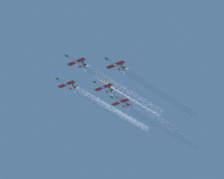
{
  "coord_description": "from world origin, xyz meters",
  "views": [
    {
      "loc": [
        -202.27,
        241.12,
        2.44
      ],
      "look_at": [
        -0.1,
        -15.62,
        177.55
      ],
      "focal_mm": 135.82,
      "sensor_mm": 36.0,
      "label": 1
    }
  ],
  "objects": [
    {
      "name": "smoke_trail_high_trail",
      "position": [
        -0.25,
        -54.43,
        173.67
      ],
      "size": [
        3.35,
        56.1,
        3.35
      ],
      "color": "white"
    },
    {
      "name": "jet_lead",
      "position": [
        -0.22,
        9.67,
        180.55
      ],
      "size": [
        8.81,
        12.83,
        3.08
      ],
      "color": "silver"
    },
    {
      "name": "jet_left_wingman",
      "position": [
        -13.54,
        -0.09,
        178.81
      ],
      "size": [
        8.81,
        12.83,
        3.08
      ],
      "color": "silver"
    },
    {
      "name": "jet_slot",
      "position": [
        0.23,
        -9.16,
        176.5
      ],
      "size": [
        8.81,
        12.83,
        3.08
      ],
      "color": "silver"
    },
    {
      "name": "smoke_trail_lead",
      "position": [
        -0.22,
        -23.93,
        180.52
      ],
      "size": [
        3.35,
        55.52,
        3.35
      ],
      "color": "white"
    },
    {
      "name": "jet_right_wingman",
      "position": [
        13.27,
        0.28,
        178.35
      ],
      "size": [
        8.81,
        12.83,
        3.08
      ],
      "color": "silver"
    },
    {
      "name": "smoke_trail_slot",
      "position": [
        0.23,
        -40.71,
        176.47
      ],
      "size": [
        3.35,
        51.4,
        3.35
      ],
      "color": "white"
    },
    {
      "name": "smoke_trail_left_wingman",
      "position": [
        -13.54,
        -33.42,
        178.78
      ],
      "size": [
        3.35,
        54.98,
        3.35
      ],
      "color": "white"
    },
    {
      "name": "smoke_trail_right_wingman",
      "position": [
        13.27,
        -32.32,
        178.32
      ],
      "size": [
        3.35,
        53.5,
        3.35
      ],
      "color": "white"
    },
    {
      "name": "jet_high_trail",
      "position": [
        -0.25,
        -20.54,
        173.7
      ],
      "size": [
        8.81,
        12.83,
        3.08
      ],
      "color": "silver"
    }
  ]
}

